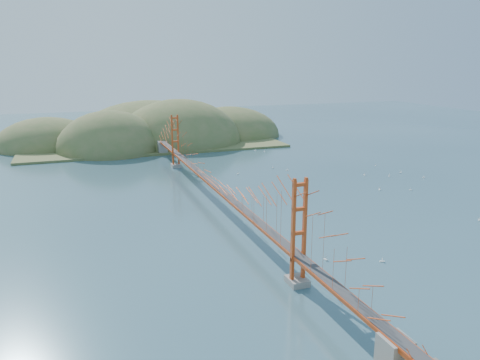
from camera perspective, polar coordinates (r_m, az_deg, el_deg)
name	(u,v)px	position (r m, az deg, el deg)	size (l,w,h in m)	color
ground	(215,205)	(77.42, -3.04, -3.05)	(320.00, 320.00, 0.00)	#2F505E
bridge	(214,163)	(75.80, -3.15, 2.05)	(2.20, 94.40, 12.00)	gray
far_headlands	(156,140)	(143.13, -10.22, 4.84)	(84.00, 58.00, 25.00)	olive
sailboat_14	(365,174)	(100.54, 14.94, 0.65)	(0.49, 0.60, 0.70)	white
sailboat_2	(411,189)	(91.47, 20.09, -1.09)	(0.57, 0.57, 0.60)	white
sailboat_5	(380,189)	(89.99, 16.66, -1.05)	(0.63, 0.66, 0.74)	white
sailboat_3	(238,174)	(97.93, -0.27, 0.78)	(0.59, 0.59, 0.63)	white
sailboat_16	(273,167)	(103.91, 4.01, 1.54)	(0.60, 0.60, 0.63)	white
sailboat_7	(287,170)	(101.81, 5.77, 1.24)	(0.59, 0.47, 0.69)	white
sailboat_15	(264,151)	(122.09, 2.99, 3.49)	(0.59, 0.64, 0.72)	white
sailboat_6	(382,261)	(58.60, 16.94, -9.40)	(0.60, 0.60, 0.67)	white
sailboat_8	(401,172)	(104.83, 18.99, 0.91)	(0.68, 0.68, 0.74)	white
sailboat_13	(479,220)	(78.41, 27.11, -4.32)	(0.62, 0.62, 0.66)	white
sailboat_1	(297,195)	(83.17, 7.00, -1.80)	(0.56, 0.56, 0.59)	white
sailboat_10	(326,259)	(57.52, 10.40, -9.44)	(0.55, 0.62, 0.70)	white
sailboat_4	(389,176)	(100.72, 17.73, 0.48)	(0.67, 0.67, 0.70)	white
sailboat_12	(255,150)	(123.57, 1.86, 3.64)	(0.64, 0.55, 0.73)	white
sailboat_9	(376,165)	(110.19, 16.20, 1.74)	(0.58, 0.58, 0.61)	white
sailboat_extra_0	(424,177)	(102.01, 21.50, 0.32)	(0.55, 0.55, 0.60)	white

